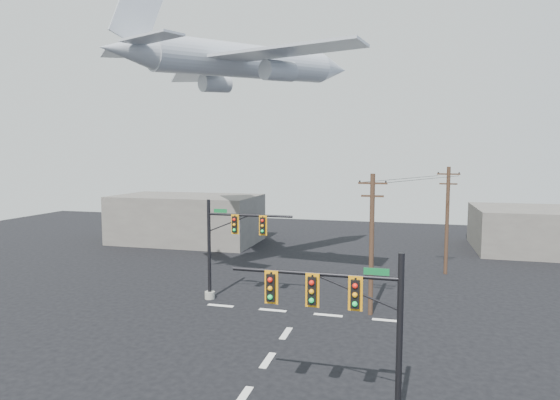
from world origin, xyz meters
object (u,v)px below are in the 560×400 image
(signal_mast_far, at_px, (226,247))
(airliner, at_px, (247,62))
(utility_pole_a, at_px, (372,242))
(signal_mast_near, at_px, (355,329))
(utility_pole_b, at_px, (447,218))

(signal_mast_far, xyz_separation_m, airliner, (-0.16, 5.68, 14.81))
(utility_pole_a, bearing_deg, signal_mast_far, -179.94)
(signal_mast_far, distance_m, utility_pole_a, 10.93)
(signal_mast_near, distance_m, utility_pole_a, 13.98)
(utility_pole_a, relative_size, utility_pole_b, 0.98)
(utility_pole_a, relative_size, airliner, 0.43)
(signal_mast_near, height_order, airliner, airliner)
(utility_pole_a, distance_m, utility_pole_b, 14.54)
(signal_mast_near, relative_size, utility_pole_b, 0.73)
(signal_mast_near, height_order, utility_pole_a, utility_pole_a)
(utility_pole_a, xyz_separation_m, airliner, (-11.03, 6.11, 13.79))
(signal_mast_far, distance_m, airliner, 15.86)
(signal_mast_far, bearing_deg, airliner, 91.57)
(utility_pole_a, xyz_separation_m, utility_pole_b, (5.97, 13.26, 0.12))
(signal_mast_near, height_order, utility_pole_b, utility_pole_b)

